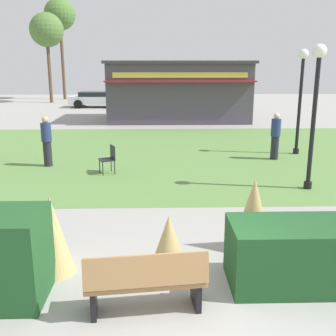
% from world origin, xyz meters
% --- Properties ---
extents(ground_plane, '(80.00, 80.00, 0.00)m').
position_xyz_m(ground_plane, '(0.00, 0.00, 0.00)').
color(ground_plane, '#999691').
extents(lawn_patch, '(36.00, 12.00, 0.01)m').
position_xyz_m(lawn_patch, '(0.00, 10.50, 0.00)').
color(lawn_patch, '#5B8442').
rests_on(lawn_patch, ground_plane).
extents(park_bench, '(1.75, 0.71, 0.95)m').
position_xyz_m(park_bench, '(-0.66, 0.24, 0.48)').
color(park_bench, '#9E7547').
rests_on(park_bench, ground_plane).
extents(hedge_right, '(2.06, 1.10, 1.02)m').
position_xyz_m(hedge_right, '(1.66, 0.95, 0.51)').
color(hedge_right, '#1E4C23').
rests_on(hedge_right, ground_plane).
extents(ornamental_grass_behind_left, '(0.74, 0.74, 0.97)m').
position_xyz_m(ornamental_grass_behind_left, '(-2.25, 1.45, 0.49)').
color(ornamental_grass_behind_left, tan).
rests_on(ornamental_grass_behind_left, ground_plane).
extents(ornamental_grass_behind_right, '(0.77, 0.77, 1.39)m').
position_xyz_m(ornamental_grass_behind_right, '(1.28, 2.21, 0.69)').
color(ornamental_grass_behind_right, tan).
rests_on(ornamental_grass_behind_right, ground_plane).
extents(ornamental_grass_behind_center, '(0.64, 0.64, 1.22)m').
position_xyz_m(ornamental_grass_behind_center, '(-2.36, 1.82, 0.61)').
color(ornamental_grass_behind_center, tan).
rests_on(ornamental_grass_behind_center, ground_plane).
extents(ornamental_grass_behind_far, '(0.69, 0.69, 1.02)m').
position_xyz_m(ornamental_grass_behind_far, '(-0.31, 1.35, 0.51)').
color(ornamental_grass_behind_far, tan).
rests_on(ornamental_grass_behind_far, ground_plane).
extents(lamppost_mid, '(0.36, 0.36, 3.89)m').
position_xyz_m(lamppost_mid, '(3.70, 5.96, 2.47)').
color(lamppost_mid, black).
rests_on(lamppost_mid, ground_plane).
extents(lamppost_far, '(0.36, 0.36, 3.89)m').
position_xyz_m(lamppost_far, '(4.84, 10.41, 2.47)').
color(lamppost_far, black).
rests_on(lamppost_far, ground_plane).
extents(trash_bin, '(0.52, 0.52, 0.84)m').
position_xyz_m(trash_bin, '(-2.98, 1.27, 0.42)').
color(trash_bin, '#2D4233').
rests_on(trash_bin, ground_plane).
extents(food_kiosk, '(8.47, 4.97, 3.50)m').
position_xyz_m(food_kiosk, '(0.77, 20.05, 1.76)').
color(food_kiosk, '#47424C').
rests_on(food_kiosk, ground_plane).
extents(cafe_chair_east, '(0.58, 0.58, 0.89)m').
position_xyz_m(cafe_chair_east, '(-2.01, 7.75, 0.53)').
color(cafe_chair_east, black).
rests_on(cafe_chair_east, ground_plane).
extents(person_strolling, '(0.34, 0.34, 1.69)m').
position_xyz_m(person_strolling, '(3.75, 9.52, 0.86)').
color(person_strolling, '#23232D').
rests_on(person_strolling, ground_plane).
extents(person_standing, '(0.34, 0.34, 1.69)m').
position_xyz_m(person_standing, '(-4.21, 8.73, 0.86)').
color(person_standing, '#23232D').
rests_on(person_standing, ground_plane).
extents(parked_car_west_slot, '(4.27, 2.20, 1.20)m').
position_xyz_m(parked_car_west_slot, '(-5.17, 27.26, 0.64)').
color(parked_car_west_slot, silver).
rests_on(parked_car_west_slot, ground_plane).
extents(tree_left_bg, '(2.80, 2.80, 8.96)m').
position_xyz_m(tree_left_bg, '(-9.21, 34.38, 7.46)').
color(tree_left_bg, brown).
rests_on(tree_left_bg, ground_plane).
extents(tree_right_bg, '(2.80, 2.80, 7.39)m').
position_xyz_m(tree_right_bg, '(-9.64, 31.09, 5.93)').
color(tree_right_bg, brown).
rests_on(tree_right_bg, ground_plane).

